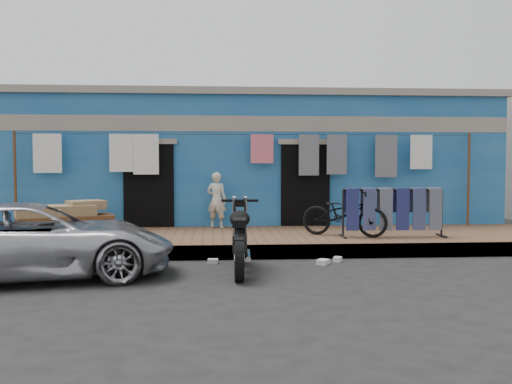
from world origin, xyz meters
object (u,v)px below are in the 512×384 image
object	(u,v)px
car	(35,239)
bicycle	(344,208)
jeans_rack	(393,212)
seated_person	(217,200)
motorcycle	(240,237)
charpoy	(66,219)

from	to	relation	value
car	bicycle	bearing A→B (deg)	-76.47
jeans_rack	car	bearing A→B (deg)	-159.37
car	bicycle	distance (m)	5.69
seated_person	bicycle	bearing A→B (deg)	168.00
bicycle	motorcycle	size ratio (longest dim) A/B	0.98
charpoy	jeans_rack	bearing A→B (deg)	-7.77
seated_person	bicycle	world-z (taller)	seated_person
bicycle	motorcycle	distance (m)	3.09
bicycle	seated_person	bearing A→B (deg)	85.63
car	charpoy	distance (m)	3.16
seated_person	jeans_rack	distance (m)	3.81
bicycle	motorcycle	bearing A→B (deg)	164.31
bicycle	charpoy	distance (m)	5.52
car	seated_person	bearing A→B (deg)	-45.42
seated_person	motorcycle	xyz separation A→B (m)	(0.33, -3.80, -0.32)
car	seated_person	world-z (taller)	seated_person
bicycle	car	bearing A→B (deg)	143.92
car	seated_person	xyz separation A→B (m)	(2.65, 4.04, 0.29)
car	jeans_rack	bearing A→B (deg)	-81.55
seated_person	jeans_rack	xyz separation A→B (m)	(3.37, -1.78, -0.13)
bicycle	motorcycle	world-z (taller)	bicycle
seated_person	charpoy	distance (m)	3.15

